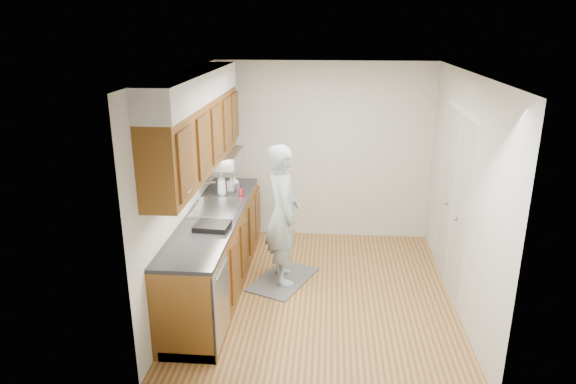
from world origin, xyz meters
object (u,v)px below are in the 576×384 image
object	(u,v)px
soap_bottle_b	(231,183)
soda_can	(241,193)
soap_bottle_c	(234,182)
steel_can	(237,188)
person	(283,206)
soap_bottle_a	(222,184)
dish_rack	(212,226)

from	to	relation	value
soap_bottle_b	soda_can	size ratio (longest dim) A/B	1.78
soap_bottle_c	steel_can	size ratio (longest dim) A/B	1.76
person	soap_bottle_a	bearing A→B (deg)	46.39
soap_bottle_b	soap_bottle_c	bearing A→B (deg)	77.00
soap_bottle_c	person	bearing A→B (deg)	-43.68
soap_bottle_a	dish_rack	bearing A→B (deg)	-83.44
person	steel_can	size ratio (longest dim) A/B	18.05
soap_bottle_c	steel_can	world-z (taller)	soap_bottle_c
soap_bottle_a	soap_bottle_c	xyz separation A→B (m)	(0.10, 0.26, -0.05)
soda_can	soap_bottle_b	bearing A→B (deg)	126.24
soda_can	dish_rack	world-z (taller)	soda_can
soap_bottle_a	soap_bottle_b	world-z (taller)	soap_bottle_a
dish_rack	soap_bottle_b	bearing A→B (deg)	95.66
steel_can	dish_rack	world-z (taller)	steel_can
soap_bottle_b	soda_can	xyz separation A→B (m)	(0.17, -0.24, -0.04)
soap_bottle_a	soap_bottle_b	distance (m)	0.20
soap_bottle_c	soda_can	xyz separation A→B (m)	(0.15, -0.32, -0.04)
soda_can	person	bearing A→B (deg)	-32.14
steel_can	soap_bottle_a	bearing A→B (deg)	-143.49
soap_bottle_c	dish_rack	size ratio (longest dim) A/B	0.53
soap_bottle_a	steel_can	world-z (taller)	soap_bottle_a
soap_bottle_b	soap_bottle_a	bearing A→B (deg)	-115.74
soda_can	steel_can	bearing A→B (deg)	112.96
dish_rack	steel_can	bearing A→B (deg)	91.46
person	steel_can	world-z (taller)	person
steel_can	dish_rack	bearing A→B (deg)	-92.23
soap_bottle_b	soda_can	world-z (taller)	soap_bottle_b
soda_can	soap_bottle_a	bearing A→B (deg)	165.67
soap_bottle_b	soap_bottle_c	size ratio (longest dim) A/B	1.05
person	soda_can	bearing A→B (deg)	41.21
person	steel_can	xyz separation A→B (m)	(-0.62, 0.53, 0.03)
soap_bottle_a	dish_rack	distance (m)	1.11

